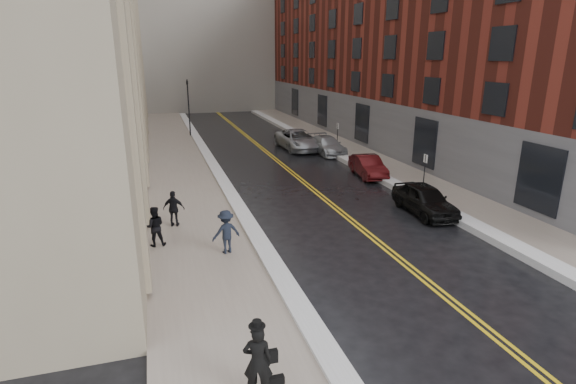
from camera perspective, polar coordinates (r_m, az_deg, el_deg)
ground at (r=15.41m, az=7.94°, el=-11.33°), size 160.00×160.00×0.00m
sidewalk_left at (r=29.19m, az=-13.57°, el=2.22°), size 4.00×64.00×0.15m
sidewalk_right at (r=32.74m, az=10.73°, el=3.98°), size 3.00×64.00×0.15m
lane_stripe_a at (r=30.32m, az=-0.49°, el=3.11°), size 0.12×64.00×0.01m
lane_stripe_b at (r=30.39m, az=-0.05°, el=3.14°), size 0.12×64.00×0.01m
snow_ridge_left at (r=29.38m, az=-9.10°, el=2.69°), size 0.70×60.80×0.26m
snow_ridge_right at (r=31.92m, az=7.78°, el=3.93°), size 0.85×60.80×0.30m
building_right at (r=42.34m, az=17.69°, el=18.56°), size 14.00×50.00×18.00m
traffic_signal at (r=42.59m, az=-12.52°, el=10.94°), size 0.18×0.15×5.20m
parking_sign_near at (r=25.20m, az=16.95°, el=2.66°), size 0.06×0.35×2.23m
parking_sign_far at (r=35.57m, az=6.30°, el=7.30°), size 0.06×0.35×2.23m
car_black at (r=22.30m, az=16.97°, el=-0.90°), size 1.84×4.23×1.42m
car_maroon at (r=28.45m, az=10.12°, el=3.25°), size 1.84×4.09×1.30m
car_silver_near at (r=34.70m, az=4.99°, el=5.93°), size 1.96×4.60×1.32m
car_silver_far at (r=36.26m, az=1.29°, el=6.65°), size 2.80×5.69×1.55m
pedestrian_main at (r=10.22m, az=-3.86°, el=-20.72°), size 0.73×0.59×1.75m
pedestrian_a at (r=18.10m, az=-16.59°, el=-4.21°), size 0.78×0.61×1.59m
pedestrian_b at (r=16.91m, az=-7.87°, el=-5.01°), size 1.19×0.84×1.67m
pedestrian_c at (r=19.95m, az=-14.29°, el=-2.06°), size 1.00×0.64×1.58m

